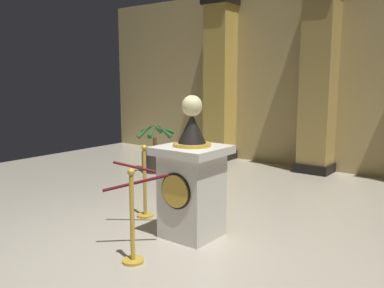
% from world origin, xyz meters
% --- Properties ---
extents(ground_plane, '(12.50, 12.50, 0.00)m').
position_xyz_m(ground_plane, '(0.00, 0.00, 0.00)').
color(ground_plane, '#B2A893').
extents(back_wall, '(12.50, 0.16, 4.00)m').
position_xyz_m(back_wall, '(0.00, 5.31, 2.00)').
color(back_wall, tan).
rests_on(back_wall, ground_plane).
extents(pedestal_clock, '(0.79, 0.79, 1.78)m').
position_xyz_m(pedestal_clock, '(0.12, 0.49, 0.70)').
color(pedestal_clock, silver).
rests_on(pedestal_clock, ground_plane).
extents(stanchion_near, '(0.24, 0.24, 1.05)m').
position_xyz_m(stanchion_near, '(-0.87, 0.67, 0.37)').
color(stanchion_near, gold).
rests_on(stanchion_near, ground_plane).
extents(stanchion_far, '(0.24, 0.24, 1.04)m').
position_xyz_m(stanchion_far, '(0.07, -0.50, 0.37)').
color(stanchion_far, gold).
rests_on(stanchion_far, ground_plane).
extents(velvet_rope, '(1.09, 1.09, 0.22)m').
position_xyz_m(velvet_rope, '(-0.40, 0.08, 0.79)').
color(velvet_rope, '#591419').
extents(column_left, '(0.74, 0.74, 3.84)m').
position_xyz_m(column_left, '(-2.44, 4.99, 1.91)').
color(column_left, black).
rests_on(column_left, ground_plane).
extents(column_centre_rear, '(0.76, 0.76, 3.84)m').
position_xyz_m(column_centre_rear, '(0.00, 4.99, 1.91)').
color(column_centre_rear, black).
rests_on(column_centre_rear, ground_plane).
extents(potted_palm_left, '(0.87, 0.81, 1.08)m').
position_xyz_m(potted_palm_left, '(-2.74, 2.94, 0.33)').
color(potted_palm_left, '#2D2823').
rests_on(potted_palm_left, ground_plane).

